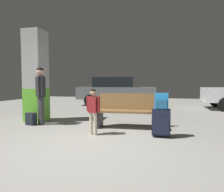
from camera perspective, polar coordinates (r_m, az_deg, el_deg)
name	(u,v)px	position (r m, az deg, el deg)	size (l,w,h in m)	color
ground_plane	(122,115)	(7.33, 2.94, -5.77)	(18.00, 18.00, 0.10)	gray
structural_pillar	(36,77)	(6.27, -21.89, 5.43)	(0.57, 0.57, 2.76)	#66C633
bench	(128,111)	(4.95, 4.76, -4.47)	(1.63, 0.64, 0.89)	brown
suitcase	(161,122)	(4.21, 14.54, -7.66)	(0.39, 0.24, 0.60)	#191E33
backpack_bright	(161,101)	(4.15, 14.63, -1.54)	(0.28, 0.20, 0.34)	#268CD8
child	(93,107)	(4.24, -5.67, -3.17)	(0.34, 0.24, 1.03)	beige
adult	(40,89)	(5.66, -20.71, 1.88)	(0.43, 0.39, 1.61)	#38383D
backpack_dark_floor	(31,119)	(5.78, -23.12, -6.36)	(0.31, 0.24, 0.34)	#1E232D
parked_car_far	(116,90)	(10.42, 1.16, 1.70)	(4.27, 2.16, 1.51)	slate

